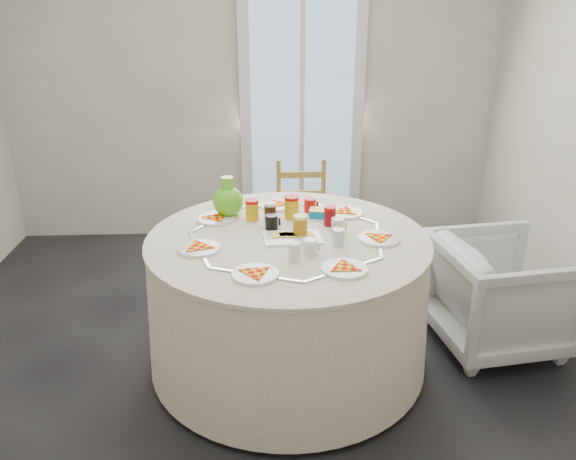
{
  "coord_description": "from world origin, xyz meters",
  "views": [
    {
      "loc": [
        0.07,
        -2.62,
        1.91
      ],
      "look_at": [
        0.2,
        0.08,
        0.8
      ],
      "focal_mm": 35.0,
      "sensor_mm": 36.0,
      "label": 1
    }
  ],
  "objects_px": {
    "wooden_chair": "(303,217)",
    "green_pitcher": "(228,198)",
    "table": "(288,302)",
    "armchair": "(501,284)"
  },
  "relations": [
    {
      "from": "wooden_chair",
      "to": "green_pitcher",
      "type": "bearing_deg",
      "value": -124.88
    },
    {
      "from": "table",
      "to": "armchair",
      "type": "xyz_separation_m",
      "value": [
        1.24,
        0.12,
        0.02
      ]
    },
    {
      "from": "wooden_chair",
      "to": "armchair",
      "type": "bearing_deg",
      "value": -41.99
    },
    {
      "from": "armchair",
      "to": "green_pitcher",
      "type": "bearing_deg",
      "value": 74.32
    },
    {
      "from": "green_pitcher",
      "to": "armchair",
      "type": "bearing_deg",
      "value": -8.64
    },
    {
      "from": "green_pitcher",
      "to": "table",
      "type": "bearing_deg",
      "value": -46.23
    },
    {
      "from": "wooden_chair",
      "to": "green_pitcher",
      "type": "distance_m",
      "value": 0.96
    },
    {
      "from": "table",
      "to": "wooden_chair",
      "type": "height_order",
      "value": "wooden_chair"
    },
    {
      "from": "wooden_chair",
      "to": "armchair",
      "type": "distance_m",
      "value": 1.43
    },
    {
      "from": "table",
      "to": "armchair",
      "type": "distance_m",
      "value": 1.25
    }
  ]
}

